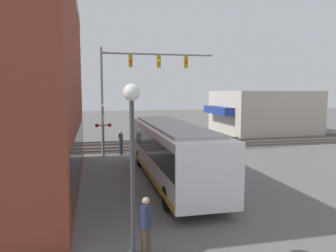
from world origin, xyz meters
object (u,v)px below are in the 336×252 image
Objects in this scene: city_bus at (171,149)px; streetlamp at (132,161)px; crossing_signal at (103,125)px; pedestrian_by_lamp at (146,225)px; parked_car_black at (160,132)px; pedestrian_at_crossing at (121,142)px.

city_bus is 8.82m from streetlamp.
streetlamp is at bearing -179.06° from crossing_signal.
crossing_signal is 15.52m from streetlamp.
streetlamp is (-15.50, -0.25, 0.65)m from crossing_signal.
city_bus reaches higher than pedestrian_by_lamp.
pedestrian_by_lamp is (-7.52, 2.54, -0.81)m from city_bus.
pedestrian_by_lamp reaches higher than parked_car_black.
parked_car_black is at bearing -35.90° from crossing_signal.
pedestrian_by_lamp is (0.69, -0.45, -2.06)m from streetlamp.
parked_car_black is at bearing -31.36° from pedestrian_at_crossing.
streetlamp reaches higher than pedestrian_by_lamp.
parked_car_black is 2.63× the size of pedestrian_by_lamp.
crossing_signal is 2.20× the size of pedestrian_by_lamp.
crossing_signal is 0.84× the size of parked_car_black.
parked_car_black is 2.53× the size of pedestrian_at_crossing.
streetlamp is at bearing 146.75° from pedestrian_by_lamp.
streetlamp reaches higher than crossing_signal.
pedestrian_by_lamp is at bearing 161.29° from city_bus.
crossing_signal is at bearing 2.73° from pedestrian_by_lamp.
pedestrian_at_crossing reaches higher than pedestrian_by_lamp.
crossing_signal is (7.30, 3.25, 0.61)m from city_bus.
pedestrian_at_crossing is at bearing -3.66° from streetlamp.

